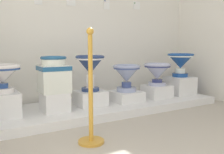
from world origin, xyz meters
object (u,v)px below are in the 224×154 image
object	(u,v)px
plinth_block_pale_glazed	(126,96)
plinth_block_broad_patterned	(157,91)
plinth_block_rightmost	(90,98)
antique_toilet_rightmost	(90,66)
decorative_vase_corner	(184,88)
antique_toilet_broad_patterned	(157,71)
antique_toilet_central_ornate	(54,74)
info_placard_third	(71,1)
plinth_block_squat_floral	(180,85)
plinth_block_central_ornate	(55,102)
plinth_block_leftmost	(4,105)
antique_toilet_leftmost	(2,74)
stanchion_post_near_left	(91,107)
antique_toilet_pale_glazed	(127,74)
info_placard_fourth	(107,4)
antique_toilet_squat_floral	(180,61)

from	to	relation	value
plinth_block_pale_glazed	plinth_block_broad_patterned	xyz separation A→B (m)	(0.54, -0.01, 0.02)
plinth_block_rightmost	plinth_block_broad_patterned	bearing A→B (deg)	-2.77
antique_toilet_rightmost	decorative_vase_corner	size ratio (longest dim) A/B	1.45
antique_toilet_rightmost	antique_toilet_broad_patterned	size ratio (longest dim) A/B	1.15
antique_toilet_central_ornate	antique_toilet_rightmost	size ratio (longest dim) A/B	0.92
info_placard_third	plinth_block_squat_floral	bearing A→B (deg)	-19.53
plinth_block_central_ornate	plinth_block_leftmost	bearing A→B (deg)	176.02
plinth_block_central_ornate	plinth_block_rightmost	distance (m)	0.49
plinth_block_central_ornate	antique_toilet_broad_patterned	distance (m)	1.58
antique_toilet_leftmost	plinth_block_broad_patterned	size ratio (longest dim) A/B	1.02
plinth_block_broad_patterned	info_placard_third	world-z (taller)	info_placard_third
plinth_block_rightmost	plinth_block_broad_patterned	world-z (taller)	plinth_block_rightmost
stanchion_post_near_left	antique_toilet_leftmost	bearing A→B (deg)	123.32
antique_toilet_broad_patterned	antique_toilet_rightmost	bearing A→B (deg)	177.23
plinth_block_squat_floral	plinth_block_broad_patterned	bearing A→B (deg)	-178.27
plinth_block_broad_patterned	plinth_block_leftmost	bearing A→B (deg)	179.05
antique_toilet_pale_glazed	plinth_block_broad_patterned	size ratio (longest dim) A/B	1.00
plinth_block_central_ornate	decorative_vase_corner	distance (m)	2.37
antique_toilet_broad_patterned	info_placard_fourth	xyz separation A→B (m)	(-0.53, 0.58, 1.01)
antique_toilet_leftmost	plinth_block_pale_glazed	size ratio (longest dim) A/B	1.00
stanchion_post_near_left	plinth_block_broad_patterned	bearing A→B (deg)	30.06
info_placard_fourth	antique_toilet_rightmost	bearing A→B (deg)	-135.65
plinth_block_central_ornate	antique_toilet_rightmost	bearing A→B (deg)	6.40
plinth_block_squat_floral	info_placard_third	world-z (taller)	info_placard_third
info_placard_fourth	plinth_block_broad_patterned	bearing A→B (deg)	-47.43
antique_toilet_rightmost	antique_toilet_squat_floral	world-z (taller)	antique_toilet_squat_floral
antique_toilet_pale_glazed	decorative_vase_corner	distance (m)	1.40
antique_toilet_leftmost	plinth_block_pale_glazed	xyz separation A→B (m)	(1.56, -0.02, -0.39)
antique_toilet_leftmost	antique_toilet_squat_floral	distance (m)	2.59
info_placard_third	info_placard_fourth	bearing A→B (deg)	-0.00
decorative_vase_corner	antique_toilet_squat_floral	bearing A→B (deg)	-147.18
plinth_block_pale_glazed	antique_toilet_central_ornate	bearing A→B (deg)	-179.11
plinth_block_rightmost	decorative_vase_corner	bearing A→B (deg)	5.09
antique_toilet_rightmost	stanchion_post_near_left	world-z (taller)	stanchion_post_near_left
antique_toilet_broad_patterned	stanchion_post_near_left	size ratio (longest dim) A/B	0.39
antique_toilet_pale_glazed	plinth_block_squat_floral	bearing A→B (deg)	0.10
plinth_block_rightmost	antique_toilet_broad_patterned	size ratio (longest dim) A/B	0.92
plinth_block_rightmost	plinth_block_pale_glazed	bearing A→B (deg)	-4.18
antique_toilet_pale_glazed	antique_toilet_squat_floral	xyz separation A→B (m)	(1.02, 0.00, 0.15)
antique_toilet_leftmost	antique_toilet_central_ornate	bearing A→B (deg)	-3.98
plinth_block_central_ornate	plinth_block_squat_floral	bearing A→B (deg)	0.50
plinth_block_broad_patterned	plinth_block_squat_floral	xyz separation A→B (m)	(0.49, 0.01, 0.05)
plinth_block_rightmost	antique_toilet_rightmost	size ratio (longest dim) A/B	0.79
info_placard_fourth	plinth_block_rightmost	bearing A→B (deg)	-135.65
plinth_block_rightmost	info_placard_third	world-z (taller)	info_placard_third
plinth_block_rightmost	plinth_block_pale_glazed	xyz separation A→B (m)	(0.53, -0.04, -0.02)
antique_toilet_squat_floral	antique_toilet_leftmost	bearing A→B (deg)	179.55
antique_toilet_squat_floral	info_placard_fourth	bearing A→B (deg)	151.01
plinth_block_leftmost	info_placard_fourth	size ratio (longest dim) A/B	2.26
antique_toilet_squat_floral	antique_toilet_pale_glazed	bearing A→B (deg)	-179.90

